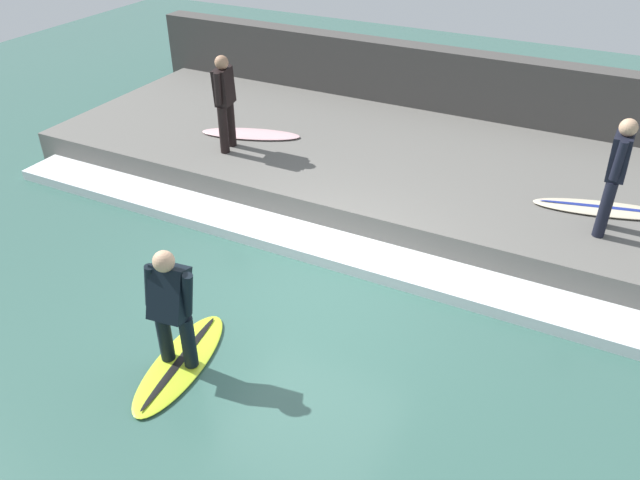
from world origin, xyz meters
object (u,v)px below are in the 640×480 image
object	(u,v)px
surfer_riding	(171,304)
surfboard_waiting_near	(251,134)
surfboard_waiting_far	(605,209)
surfboard_riding	(181,363)
surfer_waiting_near	(225,98)
surfer_waiting_far	(616,171)

from	to	relation	value
surfer_riding	surfboard_waiting_near	size ratio (longest dim) A/B	0.80
surfboard_waiting_far	surfboard_riding	bearing A→B (deg)	141.48
surfer_waiting_near	surfboard_waiting_far	distance (m)	6.30
surfer_riding	surfboard_waiting_far	bearing A→B (deg)	-38.52
surfer_waiting_near	surfer_riding	bearing A→B (deg)	-153.11
surfboard_waiting_near	surfer_riding	bearing A→B (deg)	-156.61
surfer_waiting_near	surfboard_riding	bearing A→B (deg)	-153.11
surfboard_riding	surfer_riding	world-z (taller)	surfer_riding
surfer_waiting_near	surfboard_waiting_far	world-z (taller)	surfer_waiting_near
surfer_waiting_far	surfboard_waiting_far	size ratio (longest dim) A/B	0.79
surfer_riding	surfboard_waiting_near	bearing A→B (deg)	23.39
surfboard_waiting_near	surfboard_waiting_far	size ratio (longest dim) A/B	0.91
surfer_waiting_near	surfboard_waiting_far	bearing A→B (deg)	-83.55
surfer_riding	surfer_waiting_near	world-z (taller)	surfer_waiting_near
surfer_waiting_near	surfboard_waiting_far	xyz separation A→B (m)	(0.70, -6.19, -0.90)
surfboard_waiting_near	surfer_waiting_far	xyz separation A→B (m)	(-0.59, -6.15, 0.90)
surfer_riding	surfer_waiting_far	bearing A→B (deg)	-42.18
surfer_riding	surfer_waiting_near	bearing A→B (deg)	26.89
surfer_waiting_near	surfer_waiting_far	size ratio (longest dim) A/B	1.00
surfboard_riding	surfer_riding	bearing A→B (deg)	90.00
surfboard_waiting_near	surfboard_riding	bearing A→B (deg)	-156.61
surfboard_riding	surfboard_waiting_near	xyz separation A→B (m)	(5.00, 2.16, 0.53)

